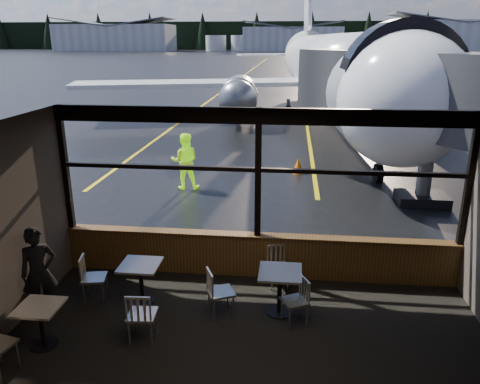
% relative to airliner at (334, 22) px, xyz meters
% --- Properties ---
extents(ground_plane, '(520.00, 520.00, 0.00)m').
position_rel_airliner_xyz_m(ground_plane, '(-2.79, 100.63, -5.60)').
color(ground_plane, black).
rests_on(ground_plane, ground).
extents(carpet_floor, '(8.00, 6.00, 0.01)m').
position_rel_airliner_xyz_m(carpet_floor, '(-2.79, -22.37, -5.59)').
color(carpet_floor, black).
rests_on(carpet_floor, ground).
extents(ceiling, '(8.00, 6.00, 0.04)m').
position_rel_airliner_xyz_m(ceiling, '(-2.79, -22.37, -2.10)').
color(ceiling, '#38332D').
rests_on(ceiling, ground).
extents(window_sill, '(8.00, 0.28, 0.90)m').
position_rel_airliner_xyz_m(window_sill, '(-2.79, -19.37, -5.15)').
color(window_sill, '#4B3117').
rests_on(window_sill, ground).
extents(window_header, '(8.00, 0.18, 0.30)m').
position_rel_airliner_xyz_m(window_header, '(-2.79, -19.37, -2.25)').
color(window_header, black).
rests_on(window_header, ground).
extents(mullion_left, '(0.12, 0.12, 2.60)m').
position_rel_airliner_xyz_m(mullion_left, '(-6.74, -19.37, -3.40)').
color(mullion_left, black).
rests_on(mullion_left, ground).
extents(mullion_centre, '(0.12, 0.12, 2.60)m').
position_rel_airliner_xyz_m(mullion_centre, '(-2.79, -19.37, -3.40)').
color(mullion_centre, black).
rests_on(mullion_centre, ground).
extents(mullion_right, '(0.12, 0.12, 2.60)m').
position_rel_airliner_xyz_m(mullion_right, '(1.16, -19.37, -3.40)').
color(mullion_right, black).
rests_on(mullion_right, ground).
extents(window_transom, '(8.00, 0.10, 0.08)m').
position_rel_airliner_xyz_m(window_transom, '(-2.79, -19.37, -3.30)').
color(window_transom, black).
rests_on(window_transom, ground).
extents(airliner, '(33.04, 38.70, 11.20)m').
position_rel_airliner_xyz_m(airliner, '(0.00, 0.00, 0.00)').
color(airliner, white).
rests_on(airliner, ground_plane).
extents(jet_bridge, '(8.81, 10.77, 4.70)m').
position_rel_airliner_xyz_m(jet_bridge, '(0.81, -13.87, -3.25)').
color(jet_bridge, '#2D2E30').
rests_on(jet_bridge, ground_plane).
extents(cafe_table_near, '(0.75, 0.75, 0.83)m').
position_rel_airliner_xyz_m(cafe_table_near, '(-2.28, -20.72, -5.18)').
color(cafe_table_near, '#9B958E').
rests_on(cafe_table_near, carpet_floor).
extents(cafe_table_mid, '(0.71, 0.71, 0.78)m').
position_rel_airliner_xyz_m(cafe_table_mid, '(-4.86, -20.63, -5.21)').
color(cafe_table_mid, '#9E9891').
rests_on(cafe_table_mid, carpet_floor).
extents(cafe_table_left, '(0.66, 0.66, 0.73)m').
position_rel_airliner_xyz_m(cafe_table_left, '(-6.03, -22.10, -5.23)').
color(cafe_table_left, gray).
rests_on(cafe_table_left, carpet_floor).
extents(chair_near_e, '(0.62, 0.62, 0.85)m').
position_rel_airliner_xyz_m(chair_near_e, '(-2.02, -21.03, -5.17)').
color(chair_near_e, beige).
rests_on(chair_near_e, carpet_floor).
extents(chair_near_w, '(0.66, 0.66, 0.91)m').
position_rel_airliner_xyz_m(chair_near_w, '(-3.31, -20.92, -5.14)').
color(chair_near_w, '#B9B5A7').
rests_on(chair_near_w, carpet_floor).
extents(chair_near_n, '(0.57, 0.57, 0.84)m').
position_rel_airliner_xyz_m(chair_near_n, '(-2.34, -19.77, -5.18)').
color(chair_near_n, '#AFAB9E').
rests_on(chair_near_n, carpet_floor).
extents(chair_mid_s, '(0.54, 0.54, 0.93)m').
position_rel_airliner_xyz_m(chair_mid_s, '(-4.48, -21.78, -5.13)').
color(chair_mid_s, beige).
rests_on(chair_mid_s, carpet_floor).
extents(chair_mid_w, '(0.58, 0.58, 0.91)m').
position_rel_airliner_xyz_m(chair_mid_w, '(-5.76, -20.67, -5.14)').
color(chair_mid_w, '#B1ADA0').
rests_on(chair_mid_w, carpet_floor).
extents(passenger, '(0.72, 0.68, 1.66)m').
position_rel_airliner_xyz_m(passenger, '(-6.49, -21.23, -4.77)').
color(passenger, black).
rests_on(passenger, carpet_floor).
extents(ground_crew, '(0.98, 0.81, 1.84)m').
position_rel_airliner_xyz_m(ground_crew, '(-5.59, -13.61, -4.68)').
color(ground_crew, '#BFF219').
rests_on(ground_crew, ground_plane).
extents(cone_nose, '(0.41, 0.41, 0.57)m').
position_rel_airliner_xyz_m(cone_nose, '(-1.88, -11.38, -5.31)').
color(cone_nose, '#E86107').
rests_on(cone_nose, ground_plane).
extents(hangar_left, '(45.00, 18.00, 11.00)m').
position_rel_airliner_xyz_m(hangar_left, '(-72.79, 160.63, -0.10)').
color(hangar_left, silver).
rests_on(hangar_left, ground_plane).
extents(hangar_mid, '(38.00, 15.00, 10.00)m').
position_rel_airliner_xyz_m(hangar_mid, '(-2.79, 165.63, -0.60)').
color(hangar_mid, silver).
rests_on(hangar_mid, ground_plane).
extents(hangar_right, '(50.00, 20.00, 12.00)m').
position_rel_airliner_xyz_m(hangar_right, '(57.21, 158.63, 0.40)').
color(hangar_right, silver).
rests_on(hangar_right, ground_plane).
extents(fuel_tank_a, '(8.00, 8.00, 6.00)m').
position_rel_airliner_xyz_m(fuel_tank_a, '(-32.79, 162.63, -2.60)').
color(fuel_tank_a, silver).
rests_on(fuel_tank_a, ground_plane).
extents(fuel_tank_b, '(8.00, 8.00, 6.00)m').
position_rel_airliner_xyz_m(fuel_tank_b, '(-22.79, 162.63, -2.60)').
color(fuel_tank_b, silver).
rests_on(fuel_tank_b, ground_plane).
extents(fuel_tank_c, '(8.00, 8.00, 6.00)m').
position_rel_airliner_xyz_m(fuel_tank_c, '(-12.79, 162.63, -2.60)').
color(fuel_tank_c, silver).
rests_on(fuel_tank_c, ground_plane).
extents(treeline, '(360.00, 3.00, 12.00)m').
position_rel_airliner_xyz_m(treeline, '(-2.79, 190.63, 0.40)').
color(treeline, black).
rests_on(treeline, ground_plane).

